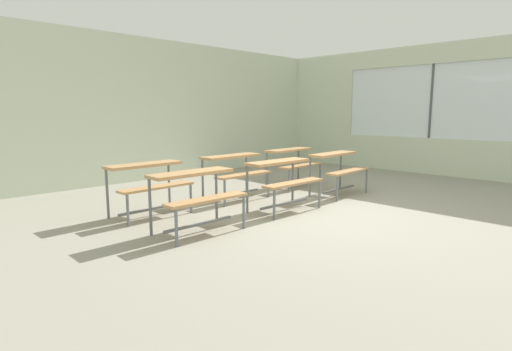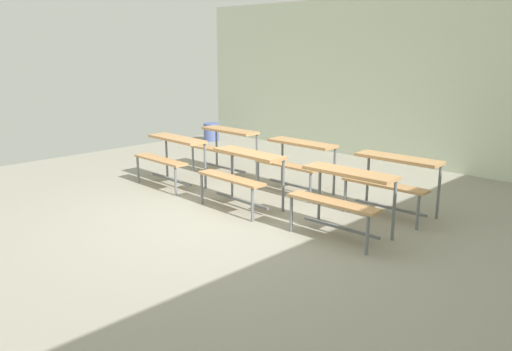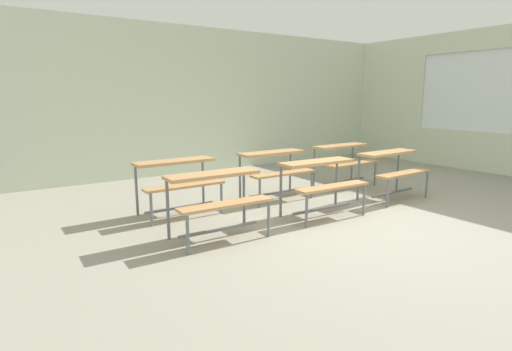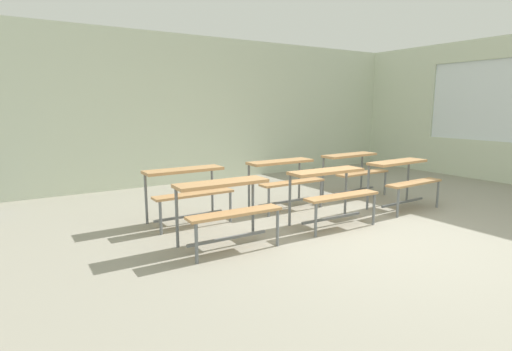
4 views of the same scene
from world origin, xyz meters
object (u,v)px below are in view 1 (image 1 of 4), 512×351
Objects in this scene: desk_bench_r0c0 at (197,187)px; desk_bench_r0c1 at (283,173)px; desk_bench_r0c2 at (338,163)px; desk_bench_r1c1 at (235,166)px; desk_bench_r1c0 at (149,177)px; desk_bench_r1c2 at (293,158)px.

desk_bench_r0c0 is 0.99× the size of desk_bench_r0c1.
desk_bench_r0c2 is 1.84m from desk_bench_r1c1.
desk_bench_r0c1 is 1.08m from desk_bench_r1c1.
desk_bench_r1c0 is (-3.14, 1.07, 0.00)m from desk_bench_r0c2.
desk_bench_r0c0 is 1.93m from desk_bench_r1c1.
desk_bench_r0c1 and desk_bench_r0c2 have the same top height.
desk_bench_r1c2 is at bearing 1.02° from desk_bench_r1c1.
desk_bench_r0c2 is 1.01× the size of desk_bench_r1c0.
desk_bench_r1c1 is (-1.53, 1.02, 0.00)m from desk_bench_r0c2.
desk_bench_r0c1 is 1.00× the size of desk_bench_r0c2.
desk_bench_r1c1 is 1.55m from desk_bench_r1c2.
desk_bench_r1c0 is at bearing 146.32° from desk_bench_r0c1.
desk_bench_r0c0 is at bearing -146.42° from desk_bench_r1c1.
desk_bench_r1c0 is at bearing 159.33° from desk_bench_r0c2.
desk_bench_r1c1 is 0.99× the size of desk_bench_r1c2.
desk_bench_r0c2 is 3.32m from desk_bench_r1c0.
desk_bench_r1c0 is at bearing 91.30° from desk_bench_r0c0.
desk_bench_r0c2 is at bearing 4.08° from desk_bench_r0c1.
desk_bench_r1c1 and desk_bench_r1c2 have the same top height.
desk_bench_r0c1 and desk_bench_r1c0 have the same top height.
desk_bench_r1c2 is (1.57, 1.11, 0.00)m from desk_bench_r0c1.
desk_bench_r1c1 is at bearing 90.73° from desk_bench_r0c1.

